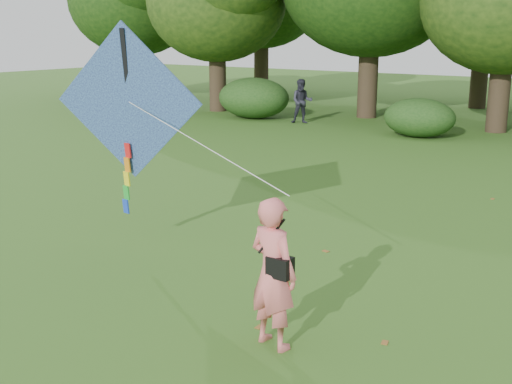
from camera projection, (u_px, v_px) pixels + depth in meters
The scene contains 6 objects.
ground at pixel (207, 348), 7.99m from camera, with size 100.00×100.00×0.00m, color #265114.
man_kite_flyer at pixel (273, 273), 7.84m from camera, with size 0.70×0.46×1.92m, color #EF7170.
bystander_left at pixel (302, 101), 26.98m from camera, with size 0.90×0.70×1.86m, color #292836.
crossbody_bag at pixel (280, 266), 7.72m from camera, with size 0.43×0.20×0.74m.
flying_kite at pixel (129, 104), 10.98m from camera, with size 5.62×2.11×3.38m.
fallen_leaves at pixel (388, 276), 10.32m from camera, with size 10.55×13.72×0.01m.
Camera 1 is at (4.70, -5.57, 3.85)m, focal length 45.00 mm.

